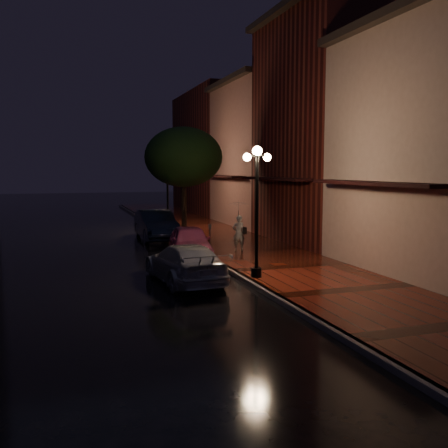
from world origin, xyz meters
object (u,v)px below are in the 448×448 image
object	(u,v)px
silver_car	(185,263)
parking_meter	(210,236)
streetlamp_far	(168,188)
pink_car	(190,241)
navy_car	(156,225)
woman_with_umbrella	(239,218)
street_tree	(184,159)
streetlamp_near	(257,203)

from	to	relation	value
silver_car	parking_meter	distance (m)	4.61
streetlamp_far	pink_car	xyz separation A→B (m)	(-0.95, -8.91, -1.92)
navy_car	woman_with_umbrella	distance (m)	6.10
silver_car	streetlamp_far	bearing A→B (deg)	-104.23
street_tree	parking_meter	world-z (taller)	street_tree
street_tree	woman_with_umbrella	xyz separation A→B (m)	(1.04, -5.72, -2.66)
streetlamp_near	woman_with_umbrella	bearing A→B (deg)	76.17
street_tree	silver_car	size ratio (longest dim) A/B	1.31
street_tree	pink_car	distance (m)	7.01
navy_car	woman_with_umbrella	world-z (taller)	woman_with_umbrella
streetlamp_near	navy_car	size ratio (longest dim) A/B	0.90
navy_car	woman_with_umbrella	xyz separation A→B (m)	(2.64, -5.44, 0.79)
streetlamp_near	parking_meter	bearing A→B (deg)	92.44
streetlamp_far	woman_with_umbrella	xyz separation A→B (m)	(1.30, -8.73, -1.02)
woman_with_umbrella	parking_meter	size ratio (longest dim) A/B	1.69
streetlamp_far	pink_car	bearing A→B (deg)	-96.08
woman_with_umbrella	silver_car	bearing A→B (deg)	56.51
navy_car	street_tree	bearing A→B (deg)	9.93
streetlamp_far	streetlamp_near	bearing A→B (deg)	-90.00
streetlamp_near	streetlamp_far	xyz separation A→B (m)	(0.00, 14.00, 0.00)
navy_car	pink_car	bearing A→B (deg)	-86.07
pink_car	navy_car	size ratio (longest dim) A/B	0.83
streetlamp_near	silver_car	distance (m)	3.07
street_tree	woman_with_umbrella	world-z (taller)	street_tree
navy_car	silver_car	bearing A→B (deg)	-95.42
pink_car	silver_car	distance (m)	4.69
woman_with_umbrella	parking_meter	xyz separation A→B (m)	(-1.50, -0.58, -0.65)
woman_with_umbrella	street_tree	bearing A→B (deg)	-75.71
street_tree	parking_meter	xyz separation A→B (m)	(-0.46, -6.30, -3.32)
navy_car	parking_meter	xyz separation A→B (m)	(1.14, -6.02, 0.14)
streetlamp_far	navy_car	world-z (taller)	streetlamp_far
street_tree	navy_car	size ratio (longest dim) A/B	1.21
street_tree	pink_car	world-z (taller)	street_tree
parking_meter	navy_car	bearing A→B (deg)	113.16
silver_car	woman_with_umbrella	size ratio (longest dim) A/B	2.04
streetlamp_near	pink_car	size ratio (longest dim) A/B	1.09
silver_car	pink_car	bearing A→B (deg)	-111.16
parking_meter	silver_car	bearing A→B (deg)	-104.60
streetlamp_far	street_tree	size ratio (longest dim) A/B	0.74
streetlamp_near	streetlamp_far	distance (m)	14.00
woman_with_umbrella	parking_meter	bearing A→B (deg)	25.23
street_tree	pink_car	bearing A→B (deg)	-101.57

